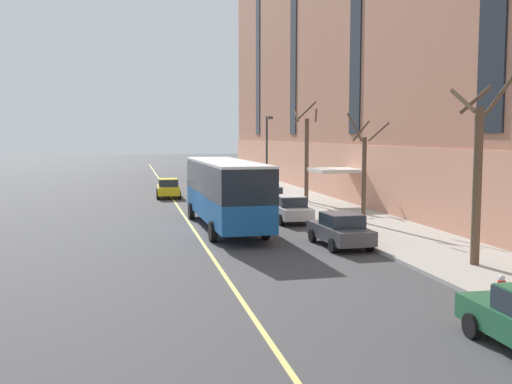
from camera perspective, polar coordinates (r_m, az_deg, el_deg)
name	(u,v)px	position (r m, az deg, el deg)	size (l,w,h in m)	color
ground_plane	(206,228)	(33.08, -4.79, -3.39)	(260.00, 260.00, 0.00)	#424244
sidewalk	(343,215)	(38.12, 8.32, -2.15)	(5.45, 160.00, 0.15)	#ADA89E
city_bus	(225,190)	(32.22, -2.97, 0.22)	(3.13, 12.38, 3.69)	#19569E
parked_car_white_0	(289,209)	(35.08, 3.20, -1.59)	(1.93, 4.50, 1.56)	silver
parked_car_black_2	(213,174)	(67.11, -4.08, 1.76)	(2.02, 4.68, 1.56)	black
parked_car_silver_3	(268,197)	(41.48, 1.16, -0.49)	(1.93, 4.37, 1.56)	#B7B7BC
parked_car_navy_5	(239,186)	(51.12, -1.63, 0.62)	(2.09, 4.40, 1.56)	navy
parked_car_darkgray_6	(340,230)	(27.51, 8.05, -3.58)	(2.05, 4.32, 1.56)	#4C4C51
taxi_cab	(168,188)	(49.09, -8.35, 0.37)	(2.03, 4.32, 1.56)	yellow
street_tree_near_corner	(478,174)	(24.03, 20.35, 1.66)	(1.73, 1.66, 7.06)	brown
street_tree_mid_block	(364,171)	(33.99, 10.27, 2.02)	(2.05, 2.02, 6.16)	brown
street_tree_far_uptown	(306,153)	(44.48, 4.83, 3.70)	(1.86, 1.81, 7.45)	brown
street_lamp	(267,147)	(48.83, 1.10, 4.34)	(0.36, 1.48, 6.45)	#2D2D30
fire_hydrant	(502,287)	(19.68, 22.34, -8.40)	(0.42, 0.24, 0.72)	red
lane_centerline	(187,220)	(35.95, -6.57, -2.69)	(0.16, 140.00, 0.01)	#E0D66B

